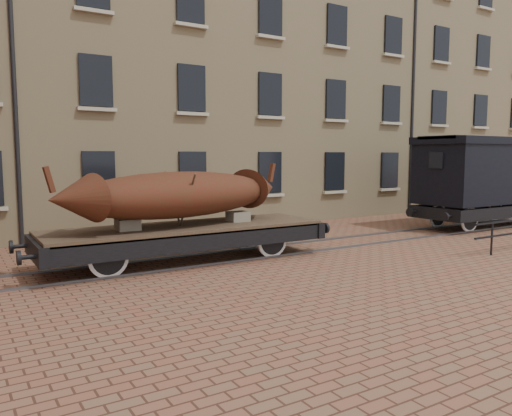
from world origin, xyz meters
TOP-DOWN VIEW (x-y plane):
  - ground at (0.00, 0.00)m, footprint 90.00×90.00m
  - warehouse_cream at (3.00, 9.99)m, footprint 40.00×10.19m
  - rail_track at (0.00, 0.00)m, footprint 30.00×1.52m
  - flatcar_wagon at (-4.97, 0.00)m, footprint 8.55×2.32m
  - iron_boat at (-5.14, 0.00)m, footprint 7.04×3.02m
  - goods_van at (8.25, 0.00)m, footprint 7.03×2.56m

SIDE VIEW (x-z plane):
  - ground at x=0.00m, z-range 0.00..0.00m
  - rail_track at x=0.00m, z-range 0.00..0.06m
  - flatcar_wagon at x=-4.97m, z-range 0.16..1.45m
  - iron_boat at x=-5.14m, z-range 1.03..2.70m
  - goods_van at x=8.25m, z-range 0.46..4.10m
  - warehouse_cream at x=3.00m, z-range 0.00..14.00m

